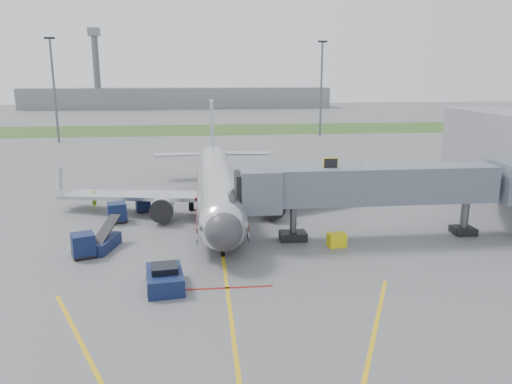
{
  "coord_description": "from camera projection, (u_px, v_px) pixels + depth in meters",
  "views": [
    {
      "loc": [
        -1.44,
        -34.08,
        13.6
      ],
      "look_at": [
        3.36,
        9.2,
        3.2
      ],
      "focal_mm": 35.0,
      "sensor_mm": 36.0,
      "label": 1
    }
  ],
  "objects": [
    {
      "name": "apron_markings",
      "position": [
        230.0,
        312.0,
        29.1
      ],
      "size": [
        21.52,
        50.0,
        0.01
      ],
      "color": "gold",
      "rests_on": "ground"
    },
    {
      "name": "light_mast_right",
      "position": [
        321.0,
        86.0,
        108.93
      ],
      "size": [
        2.0,
        0.44,
        20.4
      ],
      "color": "#595B60",
      "rests_on": "ground"
    },
    {
      "name": "light_mast_left",
      "position": [
        54.0,
        88.0,
        98.21
      ],
      "size": [
        2.0,
        0.44,
        20.4
      ],
      "color": "#595B60",
      "rests_on": "ground"
    },
    {
      "name": "baggage_cart_c",
      "position": [
        83.0,
        245.0,
        37.68
      ],
      "size": [
        2.17,
        2.17,
        1.82
      ],
      "color": "#0D0C39",
      "rests_on": "ground"
    },
    {
      "name": "baggage_cart_b",
      "position": [
        143.0,
        204.0,
        50.19
      ],
      "size": [
        1.7,
        1.7,
        1.5
      ],
      "color": "#0D0C39",
      "rests_on": "ground"
    },
    {
      "name": "ground_power_cart",
      "position": [
        337.0,
        240.0,
        40.01
      ],
      "size": [
        1.52,
        1.11,
        1.12
      ],
      "color": "yellow",
      "rests_on": "ground"
    },
    {
      "name": "ramp_worker",
      "position": [
        94.0,
        199.0,
        51.2
      ],
      "size": [
        0.75,
        0.84,
        1.92
      ],
      "primitive_type": "imported",
      "rotation": [
        0.0,
        0.0,
        1.05
      ],
      "color": "#B0EC1B",
      "rests_on": "ground"
    },
    {
      "name": "ground",
      "position": [
        224.0,
        265.0,
        36.25
      ],
      "size": [
        400.0,
        400.0,
        0.0
      ],
      "primitive_type": "plane",
      "color": "#565659",
      "rests_on": "ground"
    },
    {
      "name": "baggage_cart_a",
      "position": [
        117.0,
        212.0,
        46.53
      ],
      "size": [
        2.06,
        2.06,
        1.84
      ],
      "color": "#0D0C39",
      "rests_on": "ground"
    },
    {
      "name": "distant_terminal",
      "position": [
        178.0,
        98.0,
        198.6
      ],
      "size": [
        120.0,
        14.0,
        8.0
      ],
      "primitive_type": "cube",
      "color": "slate",
      "rests_on": "ground"
    },
    {
      "name": "pushback_tug",
      "position": [
        165.0,
        278.0,
        32.29
      ],
      "size": [
        2.73,
        4.0,
        1.56
      ],
      "color": "#0D0C39",
      "rests_on": "ground"
    },
    {
      "name": "belt_loader",
      "position": [
        104.0,
        243.0,
        39.4
      ],
      "size": [
        2.28,
        4.61,
        2.17
      ],
      "color": "#0D0C39",
      "rests_on": "ground"
    },
    {
      "name": "grass_strip",
      "position": [
        207.0,
        130.0,
        123.26
      ],
      "size": [
        300.0,
        25.0,
        0.01
      ],
      "primitive_type": "cube",
      "color": "#2D4C1E",
      "rests_on": "ground"
    },
    {
      "name": "control_tower",
      "position": [
        96.0,
        63.0,
        187.47
      ],
      "size": [
        4.0,
        4.0,
        30.0
      ],
      "color": "#595B60",
      "rests_on": "ground"
    },
    {
      "name": "jet_bridge",
      "position": [
        375.0,
        186.0,
        41.43
      ],
      "size": [
        25.3,
        4.0,
        6.9
      ],
      "color": "slate",
      "rests_on": "ground"
    },
    {
      "name": "airliner",
      "position": [
        217.0,
        184.0,
        50.38
      ],
      "size": [
        32.1,
        35.67,
        10.25
      ],
      "color": "silver",
      "rests_on": "ground"
    }
  ]
}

